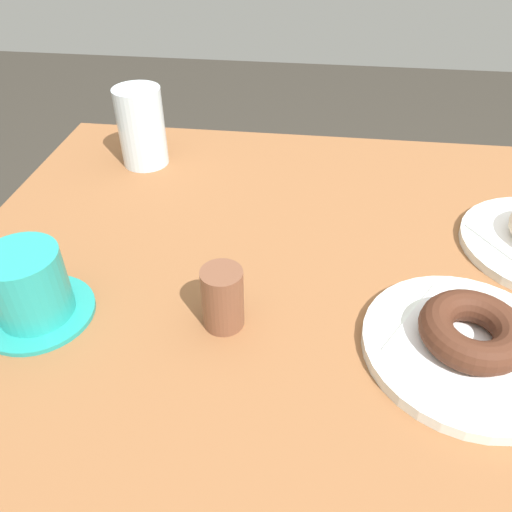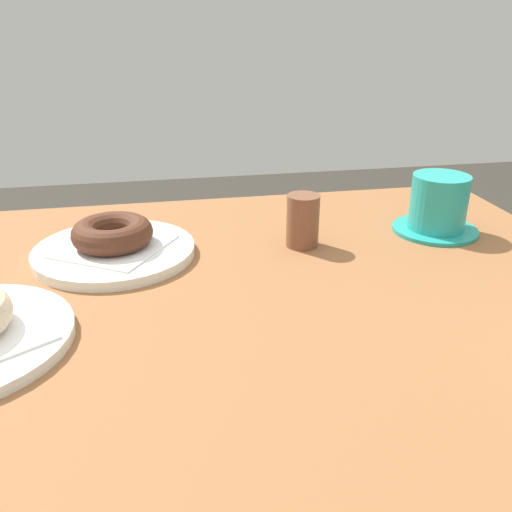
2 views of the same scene
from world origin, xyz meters
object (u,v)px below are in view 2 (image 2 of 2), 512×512
object	(u,v)px
plate_chocolate_ring	(115,252)
sugar_jar	(303,221)
coffee_cup	(438,205)
donut_chocolate_ring	(112,233)

from	to	relation	value
plate_chocolate_ring	sugar_jar	world-z (taller)	sugar_jar
coffee_cup	sugar_jar	size ratio (longest dim) A/B	1.69
plate_chocolate_ring	donut_chocolate_ring	size ratio (longest dim) A/B	2.00
plate_chocolate_ring	donut_chocolate_ring	bearing A→B (deg)	0.00
plate_chocolate_ring	donut_chocolate_ring	world-z (taller)	donut_chocolate_ring
donut_chocolate_ring	sugar_jar	bearing A→B (deg)	177.52
coffee_cup	plate_chocolate_ring	bearing A→B (deg)	0.42
plate_chocolate_ring	donut_chocolate_ring	distance (m)	0.03
coffee_cup	donut_chocolate_ring	bearing A→B (deg)	0.42
plate_chocolate_ring	coffee_cup	bearing A→B (deg)	-179.58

